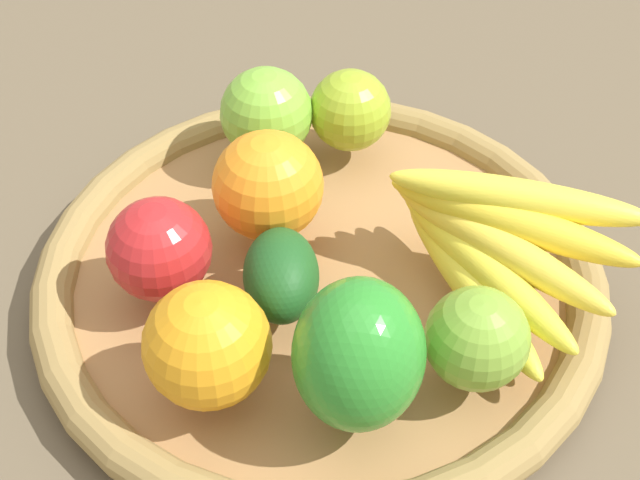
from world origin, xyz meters
TOP-DOWN VIEW (x-y plane):
  - ground_plane at (0.00, 0.00)m, footprint 2.40×2.40m
  - basket at (0.00, 0.00)m, footprint 0.42×0.42m
  - orange_0 at (0.03, -0.04)m, footprint 0.11×0.11m
  - avocado at (0.03, 0.04)m, footprint 0.06×0.08m
  - banana_bunch at (-0.12, 0.03)m, footprint 0.18×0.18m
  - apple_3 at (0.11, 0.01)m, footprint 0.10×0.10m
  - orange_1 at (0.08, 0.10)m, footprint 0.11×0.11m
  - apple_2 at (0.03, -0.13)m, footprint 0.09×0.09m
  - bell_pepper at (-0.01, 0.13)m, footprint 0.10×0.10m
  - apple_1 at (-0.04, -0.13)m, footprint 0.09×0.09m
  - apple_0 at (-0.09, 0.11)m, footprint 0.09×0.09m

SIDE VIEW (x-z plane):
  - ground_plane at x=0.00m, z-range 0.00..0.00m
  - basket at x=0.00m, z-range 0.00..0.03m
  - avocado at x=0.03m, z-range 0.04..0.09m
  - apple_1 at x=-0.04m, z-range 0.04..0.10m
  - apple_0 at x=-0.09m, z-range 0.04..0.10m
  - apple_3 at x=0.11m, z-range 0.04..0.11m
  - banana_bunch at x=-0.12m, z-range 0.04..0.11m
  - apple_2 at x=0.03m, z-range 0.04..0.11m
  - orange_1 at x=0.08m, z-range 0.04..0.12m
  - orange_0 at x=0.03m, z-range 0.04..0.12m
  - bell_pepper at x=-0.01m, z-range 0.04..0.14m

